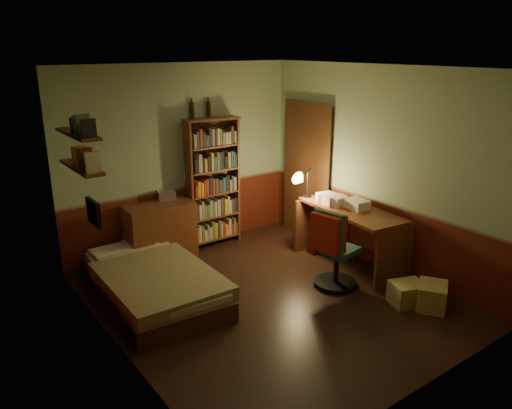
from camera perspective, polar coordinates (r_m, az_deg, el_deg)
floor at (r=5.89m, az=1.46°, el=-10.95°), size 3.50×4.00×0.02m
ceiling at (r=5.16m, az=1.70°, el=15.45°), size 3.50×4.00×0.02m
wall_back at (r=7.03m, az=-8.53°, el=5.12°), size 3.50×0.02×2.60m
wall_left at (r=4.57m, az=-16.19°, el=-2.38°), size 0.02×4.00×2.60m
wall_right at (r=6.57m, az=13.85°, el=3.90°), size 0.02×4.00×2.60m
wall_front at (r=4.07m, az=19.19°, el=-5.21°), size 3.50×0.02×2.60m
doorway at (r=7.49m, az=5.92°, el=3.65°), size 0.06×0.90×2.00m
door_trim at (r=7.46m, az=5.72°, el=3.61°), size 0.02×0.98×2.08m
bed at (r=5.96m, az=-11.78°, el=-7.58°), size 1.24×2.12×0.61m
dresser at (r=6.86m, az=-10.91°, el=-3.15°), size 0.92×0.48×0.81m
mini_stereo at (r=6.89m, az=-10.22°, el=1.09°), size 0.26×0.23×0.12m
bookshelf at (r=7.17m, az=-4.92°, el=2.46°), size 0.82×0.35×1.86m
bottle_left at (r=6.94m, az=-7.33°, el=10.62°), size 0.08×0.08×0.22m
bottle_right at (r=7.07m, az=-5.45°, el=10.78°), size 0.07×0.07×0.21m
desk at (r=6.69m, az=10.66°, el=-3.72°), size 0.77×1.55×0.80m
paper_stack at (r=6.70m, az=8.70°, el=0.62°), size 0.30×0.36×0.12m
desk_lamp at (r=6.88m, az=5.92°, el=3.59°), size 0.22×0.22×0.68m
office_chair at (r=6.07m, az=9.29°, el=-4.75°), size 0.59×0.54×1.03m
red_jacket at (r=5.72m, az=7.13°, el=1.81°), size 0.35×0.43×0.45m
wall_shelf_lower at (r=5.53m, az=-19.32°, el=4.04°), size 0.20×0.90×0.03m
wall_shelf_upper at (r=5.47m, az=-19.70°, el=7.60°), size 0.20×0.90×0.03m
framed_picture at (r=5.14m, az=-18.08°, el=-0.91°), size 0.04×0.32×0.26m
cardboard_box_a at (r=6.00m, az=19.46°, el=-9.84°), size 0.49×0.46×0.29m
cardboard_box_b at (r=6.00m, az=16.92°, el=-9.71°), size 0.45×0.41×0.26m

